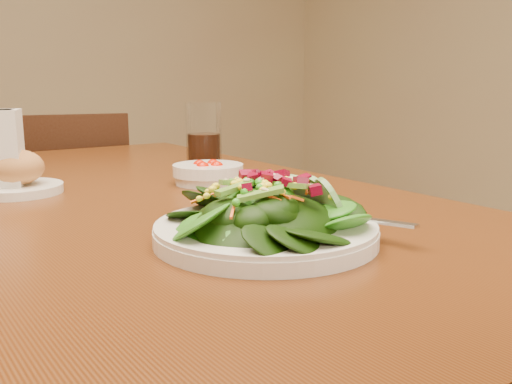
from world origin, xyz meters
TOP-DOWN VIEW (x-y plane):
  - dining_table at (0.00, 0.00)m, footprint 0.90×1.40m
  - chair_far at (0.20, 0.90)m, footprint 0.47×0.47m
  - salad_plate at (0.08, -0.35)m, footprint 0.27×0.27m
  - bread_plate at (-0.11, 0.13)m, footprint 0.15×0.15m
  - tomato_bowl at (0.20, 0.02)m, footprint 0.13×0.13m
  - drinking_glass at (0.32, 0.23)m, footprint 0.08×0.08m

SIDE VIEW (x-z plane):
  - chair_far at x=0.20m, z-range 0.02..0.87m
  - dining_table at x=0.00m, z-range 0.27..1.02m
  - tomato_bowl at x=0.20m, z-range 0.75..0.79m
  - salad_plate at x=0.08m, z-range 0.74..0.82m
  - bread_plate at x=-0.11m, z-range 0.74..0.82m
  - drinking_glass at x=0.32m, z-range 0.74..0.88m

